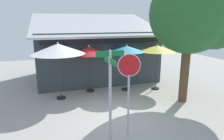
{
  "coord_description": "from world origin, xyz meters",
  "views": [
    {
      "loc": [
        -2.53,
        -7.33,
        3.77
      ],
      "look_at": [
        0.1,
        1.2,
        1.6
      ],
      "focal_mm": 32.16,
      "sensor_mm": 36.0,
      "label": 1
    }
  ],
  "objects": [
    {
      "name": "cafe_building",
      "position": [
        0.34,
        5.94,
        1.68
      ],
      "size": [
        7.85,
        5.5,
        4.33
      ],
      "color": "#333D42",
      "rests_on": "ground"
    },
    {
      "name": "street_sign_post",
      "position": [
        -0.9,
        -1.88,
        1.83
      ],
      "size": [
        0.94,
        0.88,
        2.97
      ],
      "color": "#A8AAB2",
      "rests_on": "ground"
    },
    {
      "name": "stop_sign",
      "position": [
        -0.21,
        -1.63,
        1.94
      ],
      "size": [
        0.73,
        0.16,
        2.8
      ],
      "color": "#A8AAB2",
      "rests_on": "ground"
    },
    {
      "name": "patio_umbrella_teal_right",
      "position": [
        1.37,
        2.68,
        2.31
      ],
      "size": [
        1.94,
        1.94,
        2.57
      ],
      "color": "black",
      "rests_on": "ground"
    },
    {
      "name": "patio_umbrella_crimson_center",
      "position": [
        -0.59,
        3.07,
        2.26
      ],
      "size": [
        2.01,
        2.01,
        2.56
      ],
      "color": "black",
      "rests_on": "ground"
    },
    {
      "name": "patio_umbrella_ivory_left",
      "position": [
        -2.19,
        2.44,
        2.49
      ],
      "size": [
        2.53,
        2.53,
        2.82
      ],
      "color": "black",
      "rests_on": "ground"
    },
    {
      "name": "shade_tree",
      "position": [
        3.67,
        0.29,
        4.0
      ],
      "size": [
        3.97,
        3.56,
        5.88
      ],
      "color": "brown",
      "rests_on": "ground"
    },
    {
      "name": "ground_plane",
      "position": [
        0.0,
        0.0,
        -0.05
      ],
      "size": [
        28.0,
        28.0,
        0.1
      ],
      "primitive_type": "cube",
      "color": "#9E9B93"
    },
    {
      "name": "patio_umbrella_mustard_far_right",
      "position": [
        3.07,
        2.39,
        2.3
      ],
      "size": [
        1.96,
        1.96,
        2.56
      ],
      "color": "black",
      "rests_on": "ground"
    }
  ]
}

